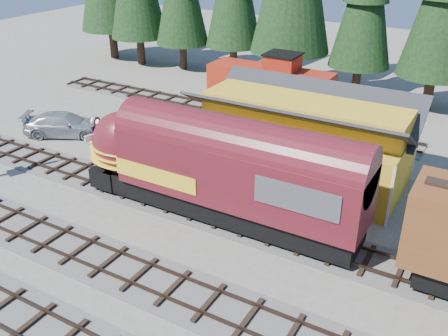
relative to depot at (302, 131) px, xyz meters
The scene contains 7 objects.
ground 10.91m from the depot, 89.99° to the right, with size 120.00×120.00×0.00m, color #6B665B.
track_spur 12.83m from the depot, 143.13° to the left, with size 32.00×3.20×0.33m.
depot is the anchor object (origin of this frame).
locomotive 6.96m from the depot, 110.58° to the right, with size 16.02×3.18×4.36m.
caboose 9.38m from the depot, 126.80° to the left, with size 9.51×2.76×4.95m.
pickup_truck_a 9.23m from the depot, 156.50° to the right, with size 3.29×7.13×1.98m, color black.
pickup_truck_b 17.47m from the depot, behind, with size 2.35×5.78×1.68m, color #999CA1.
Camera 1 is at (9.58, -15.29, 14.19)m, focal length 40.00 mm.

